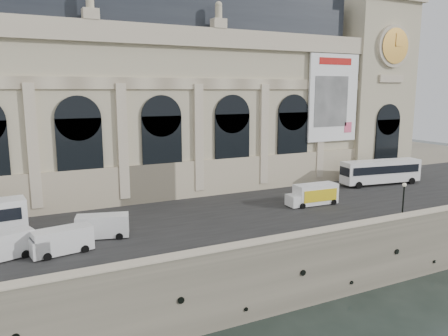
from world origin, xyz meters
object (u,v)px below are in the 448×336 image
at_px(bus_right, 381,171).
at_px(van_c, 99,226).
at_px(box_truck, 313,195).
at_px(van_b, 59,241).
at_px(lamp_right, 403,202).

distance_m(bus_right, van_c, 43.26).
bearing_deg(box_truck, van_b, -173.44).
distance_m(van_c, lamp_right, 32.24).
height_order(van_b, box_truck, box_truck).
distance_m(box_truck, lamp_right, 10.81).
height_order(bus_right, van_b, bus_right).
bearing_deg(bus_right, lamp_right, -128.92).
bearing_deg(van_c, bus_right, 7.64).
bearing_deg(van_b, lamp_right, -10.15).
relative_size(box_truck, lamp_right, 1.57).
relative_size(bus_right, van_c, 2.38).
bearing_deg(bus_right, van_b, -169.67).
distance_m(bus_right, lamp_right, 19.00).
relative_size(bus_right, van_b, 2.39).
distance_m(bus_right, van_b, 47.62).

